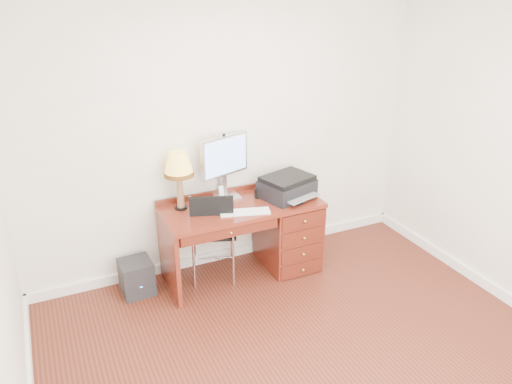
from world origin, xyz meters
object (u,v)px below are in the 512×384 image
monitor (226,159)px  chair (215,226)px  leg_lamp (179,168)px  phone (221,199)px  equipment_box (137,277)px  desk (272,229)px  printer (287,187)px

monitor → chair: size_ratio=0.66×
leg_lamp → phone: leg_lamp is taller
phone → equipment_box: phone is taller
desk → chair: bearing=177.6°
desk → printer: bearing=-5.8°
desk → chair: 0.61m
phone → equipment_box: size_ratio=0.54×
printer → leg_lamp: 1.07m
printer → phone: size_ratio=3.19×
desk → equipment_box: (-1.34, 0.10, -0.25)m
chair → phone: bearing=53.1°
desk → equipment_box: size_ratio=4.53×
chair → equipment_box: (-0.76, 0.07, -0.40)m
desk → monitor: size_ratio=2.44×
printer → chair: printer is taller
printer → phone: 0.65m
desk → leg_lamp: size_ratio=2.72×
monitor → equipment_box: 1.37m
printer → chair: (-0.74, 0.04, -0.29)m
monitor → printer: 0.65m
desk → chair: chair is taller
desk → monitor: 0.85m
desk → phone: 0.63m
desk → phone: phone is taller
chair → printer: bearing=16.1°
monitor → leg_lamp: bearing=170.9°
phone → chair: (-0.10, -0.07, -0.24)m
monitor → equipment_box: size_ratio=1.86×
leg_lamp → printer: bearing=-9.2°
phone → leg_lamp: bearing=179.9°
printer → equipment_box: bearing=158.8°
monitor → printer: bearing=-42.8°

